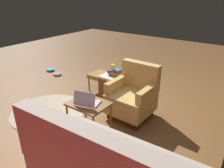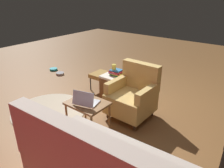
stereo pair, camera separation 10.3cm
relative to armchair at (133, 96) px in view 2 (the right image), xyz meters
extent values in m
plane|color=brown|center=(0.26, -0.23, -0.36)|extent=(12.00, 12.00, 0.00)
cube|color=beige|center=(-0.79, 1.77, 0.36)|extent=(1.91, 0.25, 0.56)
ellipsoid|color=white|center=(-0.77, 1.42, 0.22)|extent=(0.41, 0.19, 0.28)
ellipsoid|color=#DB4C6B|center=(-0.32, 1.44, 0.22)|extent=(0.40, 0.15, 0.28)
cube|color=tan|center=(0.00, 0.06, -0.10)|extent=(0.67, 0.67, 0.32)
cube|color=tan|center=(0.00, -0.22, 0.28)|extent=(0.66, 0.15, 0.45)
cube|color=tan|center=(0.29, 0.05, 0.15)|extent=(0.11, 0.56, 0.18)
cube|color=tan|center=(-0.29, 0.06, 0.15)|extent=(0.11, 0.56, 0.18)
cylinder|color=#3F2819|center=(0.27, 0.32, -0.31)|extent=(0.05, 0.05, 0.10)
cylinder|color=#3F2819|center=(-0.26, 0.33, -0.31)|extent=(0.05, 0.05, 0.10)
cylinder|color=#3F2819|center=(0.26, -0.21, -0.31)|extent=(0.05, 0.05, 0.10)
cylinder|color=#3F2819|center=(-0.27, -0.20, -0.31)|extent=(0.05, 0.05, 0.10)
cube|color=black|center=(-1.52, 0.66, -0.09)|extent=(0.05, 0.05, 0.55)
cube|color=olive|center=(0.27, 0.78, 0.10)|extent=(0.56, 0.44, 0.03)
cylinder|color=olive|center=(0.02, 0.59, -0.14)|extent=(0.03, 0.03, 0.45)
cylinder|color=olive|center=(0.52, 0.59, -0.14)|extent=(0.03, 0.03, 0.45)
cylinder|color=olive|center=(0.02, 0.97, -0.14)|extent=(0.03, 0.03, 0.45)
cylinder|color=olive|center=(0.52, 0.97, -0.14)|extent=(0.03, 0.03, 0.45)
cube|color=silver|center=(0.27, 0.78, 0.13)|extent=(0.37, 0.29, 0.02)
cube|color=silver|center=(0.25, 0.88, 0.23)|extent=(0.33, 0.14, 0.20)
cube|color=brown|center=(0.59, -0.32, -0.14)|extent=(0.44, 0.44, 0.44)
cube|color=silver|center=(0.59, -0.32, 0.10)|extent=(0.45, 0.45, 0.04)
cube|color=#338C4C|center=(0.60, -0.32, 0.13)|extent=(0.19, 0.15, 0.02)
cube|color=gold|center=(0.59, -0.33, 0.15)|extent=(0.25, 0.18, 0.02)
cube|color=#994C8C|center=(0.59, -0.32, 0.17)|extent=(0.24, 0.21, 0.02)
cube|color=red|center=(0.58, -0.32, 0.19)|extent=(0.24, 0.23, 0.02)
cube|color=#2D72B2|center=(0.59, -0.33, 0.21)|extent=(0.20, 0.18, 0.02)
cylinder|color=#E5D14C|center=(0.62, -0.30, 0.27)|extent=(0.08, 0.08, 0.10)
cube|color=#262628|center=(0.69, -0.40, 0.13)|extent=(0.07, 0.17, 0.02)
cube|color=#AD8442|center=(1.06, -0.46, -0.04)|extent=(0.40, 0.40, 0.08)
cylinder|color=#262628|center=(0.89, -0.63, -0.22)|extent=(0.02, 0.02, 0.28)
cylinder|color=#262628|center=(1.23, -0.63, -0.22)|extent=(0.02, 0.02, 0.28)
cylinder|color=#262628|center=(0.89, -0.29, -0.22)|extent=(0.02, 0.02, 0.28)
cylinder|color=#262628|center=(1.23, -0.29, -0.22)|extent=(0.02, 0.02, 0.28)
cylinder|color=beige|center=(1.23, 0.78, -0.36)|extent=(1.28, 1.28, 0.01)
cylinder|color=silver|center=(2.46, -0.48, -0.34)|extent=(0.20, 0.20, 0.05)
cylinder|color=teal|center=(2.84, -0.58, -0.34)|extent=(0.20, 0.20, 0.05)
camera|label=1|loc=(-1.56, 2.72, 1.58)|focal=34.20mm
camera|label=2|loc=(-1.64, 2.66, 1.58)|focal=34.20mm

